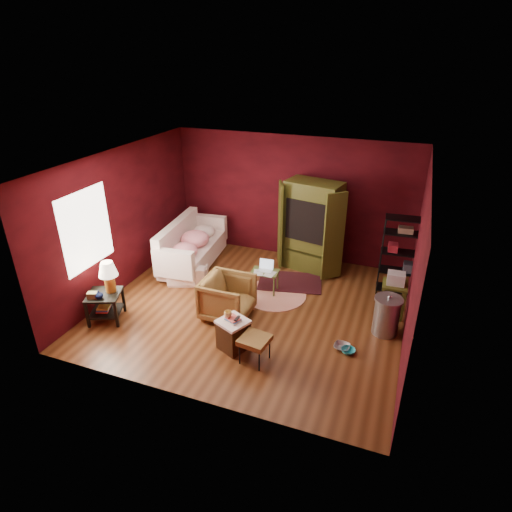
{
  "coord_description": "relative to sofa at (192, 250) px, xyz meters",
  "views": [
    {
      "loc": [
        2.49,
        -6.43,
        4.48
      ],
      "look_at": [
        0.0,
        0.2,
        1.0
      ],
      "focal_mm": 30.0,
      "sensor_mm": 36.0,
      "label": 1
    }
  ],
  "objects": [
    {
      "name": "trash_can",
      "position": [
        4.31,
        -1.08,
        -0.04
      ],
      "size": [
        0.5,
        0.5,
        0.75
      ],
      "rotation": [
        0.0,
        0.0,
        -0.05
      ],
      "color": "#AFB1B7",
      "rests_on": "ground"
    },
    {
      "name": "vase",
      "position": [
        -0.42,
        -2.58,
        0.21
      ],
      "size": [
        0.2,
        0.21,
        0.15
      ],
      "primitive_type": "imported",
      "rotation": [
        0.0,
        0.0,
        -0.43
      ],
      "color": "#0C173D",
      "rests_on": "side_table"
    },
    {
      "name": "pet_bowl_turquoise",
      "position": [
        3.82,
        -1.85,
        -0.28
      ],
      "size": [
        0.24,
        0.14,
        0.23
      ],
      "primitive_type": "imported",
      "rotation": [
        0.0,
        0.0,
        -0.34
      ],
      "color": "#29B6C3",
      "rests_on": "ground"
    },
    {
      "name": "footstool",
      "position": [
        2.47,
        -2.57,
        -0.01
      ],
      "size": [
        0.49,
        0.49,
        0.45
      ],
      "rotation": [
        0.0,
        0.0,
        -0.14
      ],
      "color": "black",
      "rests_on": "ground"
    },
    {
      "name": "wire_shelving",
      "position": [
        4.41,
        0.39,
        0.49
      ],
      "size": [
        0.81,
        0.4,
        1.62
      ],
      "rotation": [
        0.0,
        0.0,
        0.08
      ],
      "color": "black",
      "rests_on": "ground"
    },
    {
      "name": "side_table",
      "position": [
        -0.42,
        -2.37,
        0.27
      ],
      "size": [
        0.73,
        0.73,
        1.11
      ],
      "rotation": [
        0.0,
        0.0,
        0.38
      ],
      "color": "black",
      "rests_on": "ground"
    },
    {
      "name": "sofa",
      "position": [
        0.0,
        0.0,
        0.0
      ],
      "size": [
        1.23,
        2.1,
        0.79
      ],
      "primitive_type": "imported",
      "rotation": [
        0.0,
        0.0,
        1.92
      ],
      "color": "white",
      "rests_on": "ground"
    },
    {
      "name": "tv_armoire",
      "position": [
        2.49,
        0.82,
        0.64
      ],
      "size": [
        1.53,
        1.02,
        1.98
      ],
      "rotation": [
        0.0,
        0.0,
        -0.2
      ],
      "color": "#4A4915",
      "rests_on": "ground"
    },
    {
      "name": "armchair",
      "position": [
        1.56,
        -1.57,
        0.04
      ],
      "size": [
        0.79,
        0.85,
        0.86
      ],
      "primitive_type": "imported",
      "rotation": [
        0.0,
        0.0,
        1.56
      ],
      "color": "black",
      "rests_on": "ground"
    },
    {
      "name": "laptop_desk",
      "position": [
        1.9,
        -0.49,
        0.01
      ],
      "size": [
        0.56,
        0.45,
        0.66
      ],
      "rotation": [
        0.0,
        0.0,
        0.07
      ],
      "color": "#53612C",
      "rests_on": "ground"
    },
    {
      "name": "sofa_cushions",
      "position": [
        -0.05,
        0.01,
        0.06
      ],
      "size": [
        1.11,
        2.31,
        0.93
      ],
      "rotation": [
        0.0,
        0.0,
        0.1
      ],
      "color": "white",
      "rests_on": "sofa"
    },
    {
      "name": "rug_oriental",
      "position": [
        2.28,
        0.03,
        -0.38
      ],
      "size": [
        1.46,
        1.13,
        0.01
      ],
      "rotation": [
        0.0,
        0.0,
        0.21
      ],
      "color": "#49131A",
      "rests_on": "ground"
    },
    {
      "name": "small_stand",
      "position": [
        4.37,
        -0.46,
        0.26
      ],
      "size": [
        0.46,
        0.46,
        0.87
      ],
      "rotation": [
        0.0,
        0.0,
        0.05
      ],
      "color": "#4A4915",
      "rests_on": "ground"
    },
    {
      "name": "room",
      "position": [
        1.84,
        -1.16,
        1.01
      ],
      "size": [
        5.54,
        5.04,
        2.84
      ],
      "color": "brown",
      "rests_on": "ground"
    },
    {
      "name": "pet_bowl_steel",
      "position": [
        3.71,
        -1.78,
        -0.26
      ],
      "size": [
        0.27,
        0.09,
        0.27
      ],
      "primitive_type": "imported",
      "rotation": [
        0.0,
        0.0,
        -0.08
      ],
      "color": "#ABAEB2",
      "rests_on": "ground"
    },
    {
      "name": "hamper",
      "position": [
        2.03,
        -2.39,
        -0.11
      ],
      "size": [
        0.58,
        0.58,
        0.62
      ],
      "rotation": [
        0.0,
        0.0,
        -0.43
      ],
      "color": "#482710",
      "rests_on": "ground"
    },
    {
      "name": "mug",
      "position": [
        1.95,
        -2.4,
        0.27
      ],
      "size": [
        0.14,
        0.12,
        0.13
      ],
      "primitive_type": "imported",
      "rotation": [
        0.0,
        0.0,
        -0.22
      ],
      "color": "#F1CC75",
      "rests_on": "hamper"
    },
    {
      "name": "rug_round",
      "position": [
        2.13,
        -0.56,
        -0.39
      ],
      "size": [
        1.38,
        1.38,
        0.01
      ],
      "rotation": [
        0.0,
        0.0,
        0.09
      ],
      "color": "beige",
      "rests_on": "ground"
    }
  ]
}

